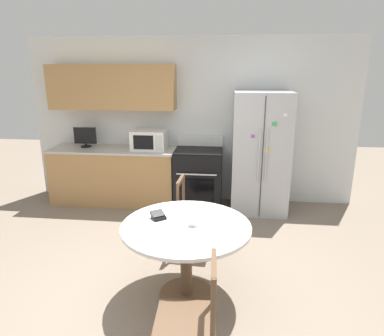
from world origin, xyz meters
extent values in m
plane|color=gray|center=(0.00, 0.00, 0.00)|extent=(14.00, 14.00, 0.00)
cube|color=silver|center=(0.00, 2.65, 1.30)|extent=(5.20, 0.10, 2.60)
cube|color=#AD7F4C|center=(-1.21, 2.43, 1.84)|extent=(1.97, 0.34, 0.68)
cube|color=#AD7F4C|center=(-1.21, 2.29, 0.43)|extent=(1.97, 0.62, 0.86)
cube|color=#B7B2A8|center=(-1.21, 2.29, 0.88)|extent=(2.00, 0.64, 0.03)
cube|color=#B2B5BA|center=(1.08, 2.22, 0.90)|extent=(0.83, 0.72, 1.80)
cube|color=#333333|center=(1.08, 1.86, 0.90)|extent=(0.01, 0.01, 1.73)
cylinder|color=silver|center=(1.03, 1.85, 0.95)|extent=(0.02, 0.02, 0.76)
cylinder|color=silver|center=(1.13, 1.85, 0.95)|extent=(0.02, 0.02, 0.76)
cube|color=yellow|center=(1.14, 1.86, 1.03)|extent=(0.06, 0.02, 0.05)
cube|color=white|center=(1.35, 1.86, 1.52)|extent=(0.05, 0.01, 0.04)
cube|color=purple|center=(0.94, 1.86, 1.22)|extent=(0.05, 0.01, 0.04)
cube|color=#3FB259|center=(1.21, 1.86, 1.39)|extent=(0.07, 0.02, 0.06)
cube|color=black|center=(0.16, 2.26, 0.45)|extent=(0.72, 0.64, 0.90)
cube|color=black|center=(0.16, 1.94, 0.36)|extent=(0.52, 0.01, 0.40)
cylinder|color=silver|center=(0.16, 1.91, 0.63)|extent=(0.59, 0.02, 0.02)
cube|color=black|center=(0.16, 2.26, 0.91)|extent=(0.72, 0.64, 0.02)
cube|color=white|center=(0.16, 2.55, 1.00)|extent=(0.72, 0.06, 0.16)
cube|color=white|center=(-0.62, 2.29, 1.05)|extent=(0.53, 0.39, 0.30)
cube|color=black|center=(-0.66, 2.09, 1.05)|extent=(0.30, 0.01, 0.21)
cube|color=silver|center=(-0.43, 2.09, 1.05)|extent=(0.11, 0.01, 0.22)
cylinder|color=black|center=(-1.68, 2.35, 0.91)|extent=(0.16, 0.16, 0.02)
cylinder|color=black|center=(-1.68, 2.35, 0.94)|extent=(0.03, 0.03, 0.04)
cube|color=black|center=(-1.68, 2.35, 1.09)|extent=(0.35, 0.05, 0.26)
cylinder|color=white|center=(0.24, 0.00, 0.73)|extent=(1.19, 1.19, 0.03)
cylinder|color=brown|center=(0.24, 0.00, 0.37)|extent=(0.11, 0.11, 0.69)
cylinder|color=brown|center=(0.24, 0.00, 0.01)|extent=(0.52, 0.52, 0.03)
cube|color=brown|center=(0.26, 0.87, 0.43)|extent=(0.44, 0.44, 0.04)
cylinder|color=brown|center=(0.44, 1.03, 0.21)|extent=(0.04, 0.04, 0.41)
cylinder|color=brown|center=(0.42, 0.69, 0.21)|extent=(0.04, 0.04, 0.41)
cylinder|color=brown|center=(0.09, 1.05, 0.21)|extent=(0.04, 0.04, 0.41)
cylinder|color=brown|center=(0.08, 0.71, 0.21)|extent=(0.04, 0.04, 0.41)
cylinder|color=brown|center=(0.08, 1.05, 0.68)|extent=(0.04, 0.04, 0.45)
cylinder|color=brown|center=(0.06, 0.71, 0.68)|extent=(0.04, 0.04, 0.45)
cube|color=brown|center=(0.07, 0.88, 0.88)|extent=(0.05, 0.35, 0.04)
cube|color=brown|center=(0.34, -0.87, 0.43)|extent=(0.44, 0.44, 0.04)
cylinder|color=brown|center=(0.16, -0.70, 0.21)|extent=(0.04, 0.04, 0.41)
cylinder|color=brown|center=(0.51, -0.69, 0.21)|extent=(0.04, 0.04, 0.41)
cylinder|color=brown|center=(0.54, -1.03, 0.68)|extent=(0.04, 0.04, 0.45)
cylinder|color=brown|center=(0.52, -0.69, 0.68)|extent=(0.04, 0.04, 0.45)
cube|color=brown|center=(0.53, -0.86, 0.88)|extent=(0.05, 0.35, 0.04)
cylinder|color=silver|center=(0.31, -0.01, 0.79)|extent=(0.09, 0.09, 0.09)
cylinder|color=beige|center=(0.31, -0.01, 0.77)|extent=(0.08, 0.08, 0.05)
cube|color=black|center=(-0.03, 0.09, 0.76)|extent=(0.15, 0.15, 0.03)
cube|color=black|center=(-0.05, 0.12, 0.79)|extent=(0.16, 0.15, 0.06)
camera|label=1|loc=(0.60, -2.83, 2.11)|focal=32.00mm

